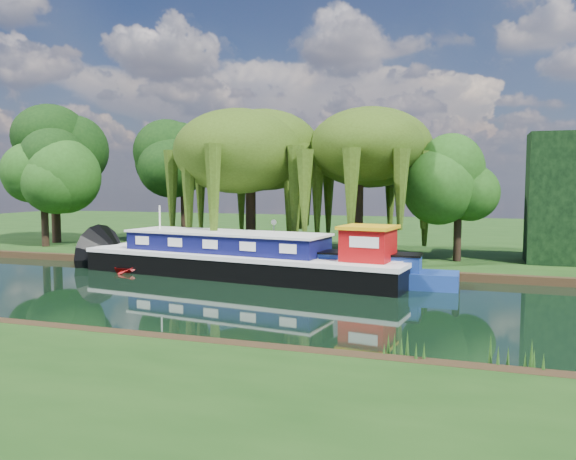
% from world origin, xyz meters
% --- Properties ---
extents(ground, '(120.00, 120.00, 0.00)m').
position_xyz_m(ground, '(0.00, 0.00, 0.00)').
color(ground, black).
extents(far_bank, '(120.00, 52.00, 0.45)m').
position_xyz_m(far_bank, '(0.00, 34.00, 0.23)').
color(far_bank, black).
rests_on(far_bank, ground).
extents(dutch_barge, '(20.16, 7.14, 4.16)m').
position_xyz_m(dutch_barge, '(0.33, 5.84, 1.03)').
color(dutch_barge, black).
rests_on(dutch_barge, ground).
extents(narrowboat, '(12.68, 2.13, 1.85)m').
position_xyz_m(narrowboat, '(5.90, 5.44, 0.66)').
color(narrowboat, navy).
rests_on(narrowboat, ground).
extents(red_dinghy, '(3.54, 2.85, 0.65)m').
position_xyz_m(red_dinghy, '(-6.09, 5.23, 0.00)').
color(red_dinghy, '#960A0C').
rests_on(red_dinghy, ground).
extents(willow_left, '(7.91, 7.91, 9.47)m').
position_xyz_m(willow_left, '(-1.77, 12.12, 7.33)').
color(willow_left, black).
rests_on(willow_left, far_bank).
extents(willow_right, '(7.46, 7.46, 9.09)m').
position_xyz_m(willow_right, '(5.59, 12.85, 7.08)').
color(willow_right, black).
rests_on(willow_right, far_bank).
extents(tree_far_left, '(4.98, 4.98, 8.03)m').
position_xyz_m(tree_far_left, '(-18.86, 11.62, 5.95)').
color(tree_far_left, black).
rests_on(tree_far_left, far_bank).
extents(tree_far_back, '(6.06, 6.06, 10.20)m').
position_xyz_m(tree_far_back, '(-20.04, 14.24, 7.55)').
color(tree_far_back, black).
rests_on(tree_far_back, far_bank).
extents(tree_far_mid, '(5.67, 5.67, 9.28)m').
position_xyz_m(tree_far_mid, '(-10.02, 17.86, 6.84)').
color(tree_far_mid, black).
rests_on(tree_far_mid, far_bank).
extents(tree_far_right, '(4.20, 4.20, 6.87)m').
position_xyz_m(tree_far_right, '(11.94, 13.00, 5.19)').
color(tree_far_right, black).
rests_on(tree_far_right, far_bank).
extents(lamppost, '(0.36, 0.36, 2.56)m').
position_xyz_m(lamppost, '(0.50, 10.50, 2.42)').
color(lamppost, silver).
rests_on(lamppost, far_bank).
extents(mooring_posts, '(19.16, 0.16, 1.00)m').
position_xyz_m(mooring_posts, '(-0.50, 8.40, 0.95)').
color(mooring_posts, silver).
rests_on(mooring_posts, far_bank).
extents(reeds_near, '(33.70, 1.50, 1.10)m').
position_xyz_m(reeds_near, '(6.87, -7.57, 0.55)').
color(reeds_near, '#1A4312').
rests_on(reeds_near, ground).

